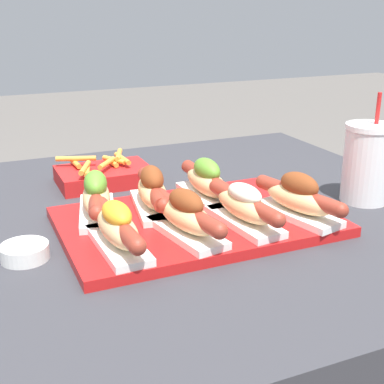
% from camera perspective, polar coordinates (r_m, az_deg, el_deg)
% --- Properties ---
extents(patio_table, '(1.18, 0.97, 0.69)m').
position_cam_1_polar(patio_table, '(1.17, -3.95, -18.40)').
color(patio_table, '#333338').
rests_on(patio_table, ground_plane).
extents(serving_tray, '(0.47, 0.31, 0.02)m').
position_cam_1_polar(serving_tray, '(0.95, 0.49, -3.17)').
color(serving_tray, red).
rests_on(serving_tray, patio_table).
extents(hot_dog_0, '(0.06, 0.21, 0.07)m').
position_cam_1_polar(hot_dog_0, '(0.82, -7.97, -3.75)').
color(hot_dog_0, white).
rests_on(hot_dog_0, serving_tray).
extents(hot_dog_1, '(0.09, 0.21, 0.08)m').
position_cam_1_polar(hot_dog_1, '(0.85, -0.63, -2.50)').
color(hot_dog_1, white).
rests_on(hot_dog_1, serving_tray).
extents(hot_dog_2, '(0.08, 0.21, 0.07)m').
position_cam_1_polar(hot_dog_2, '(0.90, 5.60, -1.48)').
color(hot_dog_2, white).
rests_on(hot_dog_2, serving_tray).
extents(hot_dog_3, '(0.10, 0.20, 0.08)m').
position_cam_1_polar(hot_dog_3, '(0.95, 11.29, -0.61)').
color(hot_dog_3, white).
rests_on(hot_dog_3, serving_tray).
extents(hot_dog_4, '(0.10, 0.20, 0.08)m').
position_cam_1_polar(hot_dog_4, '(0.95, -10.14, -0.52)').
color(hot_dog_4, white).
rests_on(hot_dog_4, serving_tray).
extents(hot_dog_5, '(0.09, 0.21, 0.08)m').
position_cam_1_polar(hot_dog_5, '(0.97, -4.02, 0.15)').
color(hot_dog_5, white).
rests_on(hot_dog_5, serving_tray).
extents(hot_dog_6, '(0.06, 0.21, 0.08)m').
position_cam_1_polar(hot_dog_6, '(1.01, 1.66, 1.10)').
color(hot_dog_6, white).
rests_on(hot_dog_6, serving_tray).
extents(sauce_bowl, '(0.07, 0.07, 0.02)m').
position_cam_1_polar(sauce_bowl, '(0.87, -17.42, -6.03)').
color(sauce_bowl, white).
rests_on(sauce_bowl, patio_table).
extents(drink_cup, '(0.10, 0.10, 0.22)m').
position_cam_1_polar(drink_cup, '(1.10, 18.19, 2.95)').
color(drink_cup, white).
rests_on(drink_cup, patio_table).
extents(fries_basket, '(0.20, 0.14, 0.06)m').
position_cam_1_polar(fries_basket, '(1.18, -9.37, 1.83)').
color(fries_basket, red).
rests_on(fries_basket, patio_table).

